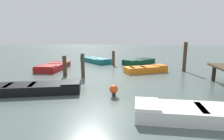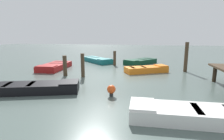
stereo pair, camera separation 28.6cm
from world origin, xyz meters
name	(u,v)px [view 2 (the right image)]	position (x,y,z in m)	size (l,w,h in m)	color
ground_plane	(112,75)	(0.00, 0.00, 0.00)	(80.00, 80.00, 0.00)	#4C5B56
rowboat_white	(186,114)	(5.47, 3.45, 0.22)	(1.33, 3.42, 0.46)	silver
rowboat_red	(55,66)	(-1.24, -4.73, 0.22)	(3.44, 1.71, 0.46)	maroon
rowboat_orange	(147,69)	(-1.48, 2.12, 0.22)	(2.29, 3.05, 0.46)	orange
rowboat_dark_green	(140,61)	(-5.18, 1.47, 0.22)	(3.33, 2.92, 0.46)	#0C3823
rowboat_black	(38,87)	(4.02, -2.48, 0.22)	(2.21, 3.76, 0.46)	black
rowboat_teal	(97,60)	(-5.42, -2.70, 0.22)	(3.57, 3.67, 0.46)	#14666B
mooring_piling_mid_right	(65,66)	(0.71, -2.86, 0.64)	(0.25, 0.25, 1.27)	#423323
mooring_piling_mid_left	(83,65)	(0.81, -1.64, 0.72)	(0.22, 0.22, 1.44)	#423323
mooring_piling_near_right	(115,58)	(-3.97, -0.64, 0.61)	(0.24, 0.24, 1.22)	#423323
mooring_piling_far_left	(186,57)	(-2.29, 4.77, 1.03)	(0.24, 0.24, 2.06)	#423323
marker_buoy	(111,90)	(3.86, 0.82, 0.29)	(0.36, 0.36, 0.48)	#262626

